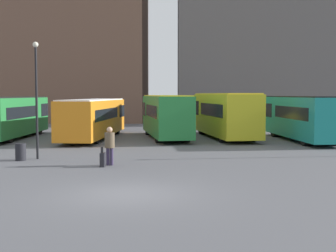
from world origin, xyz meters
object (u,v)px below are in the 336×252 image
(bus_0, at_px, (11,116))
(bus_3, at_px, (225,114))
(bus_4, at_px, (302,116))
(suitcase, at_px, (103,160))
(bus_2, at_px, (166,115))
(traveler, at_px, (110,142))
(trash_bin, at_px, (21,152))
(bus_1, at_px, (94,117))
(lamp_post_0, at_px, (36,91))

(bus_0, distance_m, bus_3, 15.93)
(bus_4, bearing_deg, suitcase, 129.54)
(bus_2, height_order, traveler, bus_2)
(traveler, height_order, suitcase, traveler)
(bus_0, relative_size, trash_bin, 12.67)
(bus_1, height_order, trash_bin, bus_1)
(bus_4, height_order, traveler, bus_4)
(bus_1, height_order, traveler, bus_1)
(bus_0, height_order, lamp_post_0, lamp_post_0)
(bus_1, distance_m, bus_2, 5.31)
(bus_2, height_order, bus_4, bus_2)
(bus_3, xyz_separation_m, lamp_post_0, (-10.69, -11.74, 1.63))
(bus_0, height_order, traveler, bus_0)
(traveler, bearing_deg, bus_4, -44.38)
(bus_1, distance_m, traveler, 13.53)
(bus_1, xyz_separation_m, lamp_post_0, (-0.97, -11.16, 1.85))
(trash_bin, bearing_deg, bus_3, 47.29)
(traveler, distance_m, suitcase, 0.90)
(traveler, bearing_deg, lamp_post_0, 64.15)
(bus_4, bearing_deg, bus_3, 63.18)
(trash_bin, bearing_deg, suitcase, -23.71)
(bus_4, distance_m, traveler, 16.76)
(traveler, bearing_deg, suitcase, 151.06)
(traveler, bearing_deg, bus_2, -8.47)
(trash_bin, bearing_deg, bus_4, 31.58)
(lamp_post_0, relative_size, trash_bin, 6.91)
(bus_2, relative_size, lamp_post_0, 1.76)
(bus_3, xyz_separation_m, trash_bin, (-11.36, -12.30, -1.39))
(lamp_post_0, bearing_deg, bus_3, 47.68)
(bus_2, relative_size, suitcase, 11.33)
(bus_3, height_order, traveler, bus_3)
(bus_0, bearing_deg, lamp_post_0, -154.56)
(bus_2, bearing_deg, bus_0, 81.39)
(bus_0, bearing_deg, trash_bin, -158.42)
(bus_4, distance_m, lamp_post_0, 18.72)
(bus_0, height_order, bus_2, bus_2)
(bus_1, relative_size, bus_4, 1.15)
(bus_2, relative_size, bus_4, 0.97)
(bus_3, height_order, trash_bin, bus_3)
(bus_2, relative_size, bus_3, 0.97)
(bus_0, distance_m, trash_bin, 12.65)
(bus_0, height_order, bus_3, bus_3)
(suitcase, distance_m, lamp_post_0, 5.42)
(bus_0, relative_size, lamp_post_0, 1.83)
(traveler, bearing_deg, bus_1, 14.11)
(bus_1, xyz_separation_m, traveler, (2.98, -13.19, -0.54))
(bus_0, bearing_deg, bus_2, -88.81)
(traveler, bearing_deg, bus_0, 36.21)
(bus_3, relative_size, bus_4, 1.01)
(lamp_post_0, bearing_deg, bus_0, 115.11)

